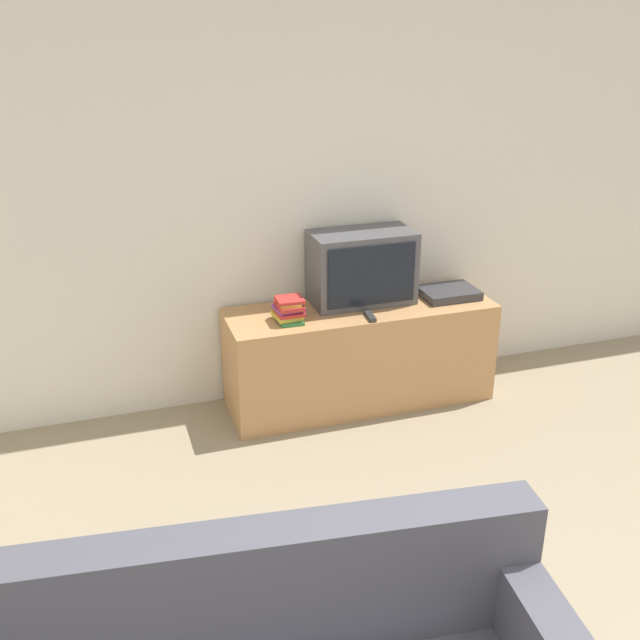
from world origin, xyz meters
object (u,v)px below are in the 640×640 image
Objects in this scene: television at (362,267)px; book_stack at (289,310)px; tv_stand at (359,355)px; remote_on_stand at (370,316)px; set_top_box at (449,293)px.

television is 2.82× the size of book_stack.
tv_stand is 0.61m from book_stack.
television is at bearing 17.02° from book_stack.
set_top_box is at bearing 15.62° from remote_on_stand.
television is 1.80× the size of set_top_box.
remote_on_stand is at bearing -13.26° from book_stack.
book_stack is 1.06m from set_top_box.
book_stack reaches higher than remote_on_stand.
remote_on_stand reaches higher than tv_stand.
television reaches higher than remote_on_stand.
book_stack is 0.48m from remote_on_stand.
remote_on_stand is (-0.01, -0.17, 0.33)m from tv_stand.
book_stack reaches higher than set_top_box.
book_stack is at bearing -176.86° from set_top_box.
set_top_box is at bearing 3.14° from book_stack.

